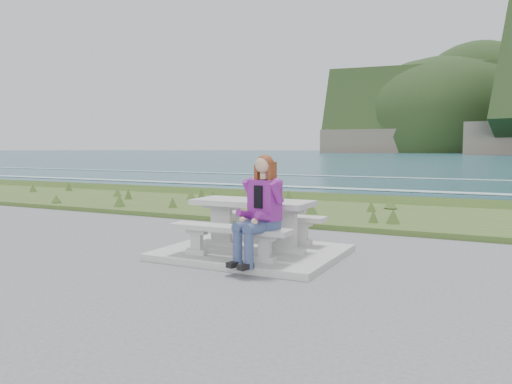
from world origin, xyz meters
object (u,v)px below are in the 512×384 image
bench_landward (229,233)px  seated_woman (257,224)px  picnic_table (252,211)px  bench_seaward (272,220)px

bench_landward → seated_woman: (0.49, -0.13, 0.18)m
picnic_table → bench_seaward: picnic_table is taller
picnic_table → bench_landward: 0.74m
picnic_table → seated_woman: 0.97m
bench_seaward → seated_woman: seated_woman is taller
bench_landward → seated_woman: 0.54m
picnic_table → bench_landward: size_ratio=1.00×
bench_seaward → seated_woman: bearing=-72.3°
picnic_table → bench_seaward: (0.00, 0.70, -0.23)m
picnic_table → bench_seaward: 0.74m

